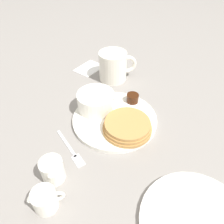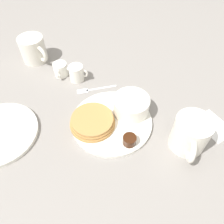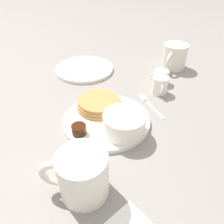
{
  "view_description": "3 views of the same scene",
  "coord_description": "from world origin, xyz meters",
  "views": [
    {
      "loc": [
        0.33,
        0.29,
        0.43
      ],
      "look_at": [
        0.01,
        0.0,
        0.04
      ],
      "focal_mm": 35.0,
      "sensor_mm": 36.0,
      "label": 1
    },
    {
      "loc": [
        -0.35,
        0.18,
        0.52
      ],
      "look_at": [
        0.01,
        -0.01,
        0.03
      ],
      "focal_mm": 35.0,
      "sensor_mm": 36.0,
      "label": 2
    },
    {
      "loc": [
        -0.26,
        -0.38,
        0.39
      ],
      "look_at": [
        0.0,
        -0.02,
        0.04
      ],
      "focal_mm": 35.0,
      "sensor_mm": 36.0,
      "label": 3
    }
  ],
  "objects": [
    {
      "name": "ground_plane",
      "position": [
        0.0,
        0.0,
        0.0
      ],
      "size": [
        4.0,
        4.0,
        0.0
      ],
      "primitive_type": "plane",
      "color": "gray"
    },
    {
      "name": "plate",
      "position": [
        0.0,
        0.0,
        0.01
      ],
      "size": [
        0.24,
        0.24,
        0.01
      ],
      "color": "white",
      "rests_on": "ground_plane"
    },
    {
      "name": "pancake_stack",
      "position": [
        0.01,
        0.05,
        0.03
      ],
      "size": [
        0.13,
        0.13,
        0.03
      ],
      "color": "#B78447",
      "rests_on": "plate"
    },
    {
      "name": "bowl",
      "position": [
        0.01,
        -0.07,
        0.04
      ],
      "size": [
        0.11,
        0.11,
        0.05
      ],
      "color": "white",
      "rests_on": "plate"
    },
    {
      "name": "syrup_cup",
      "position": [
        -0.09,
        -0.01,
        0.02
      ],
      "size": [
        0.04,
        0.04,
        0.02
      ],
      "color": "#38190A",
      "rests_on": "plate"
    },
    {
      "name": "butter_ramekin",
      "position": [
        -0.01,
        -0.09,
        0.03
      ],
      "size": [
        0.04,
        0.04,
        0.04
      ],
      "color": "white",
      "rests_on": "plate"
    },
    {
      "name": "coffee_mug",
      "position": [
        -0.16,
        -0.15,
        0.05
      ],
      "size": [
        0.12,
        0.1,
        0.1
      ],
      "color": "silver",
      "rests_on": "ground_plane"
    },
    {
      "name": "creamer_pitcher_near",
      "position": [
        0.22,
        0.02,
        0.03
      ],
      "size": [
        0.05,
        0.06,
        0.06
      ],
      "color": "white",
      "rests_on": "ground_plane"
    },
    {
      "name": "creamer_pitcher_far",
      "position": [
        0.27,
        0.06,
        0.02
      ],
      "size": [
        0.06,
        0.05,
        0.05
      ],
      "color": "white",
      "rests_on": "ground_plane"
    },
    {
      "name": "fork",
      "position": [
        0.15,
        -0.0,
        0.0
      ],
      "size": [
        0.05,
        0.13,
        0.0
      ],
      "color": "silver",
      "rests_on": "ground_plane"
    },
    {
      "name": "napkin",
      "position": [
        -0.15,
        -0.26,
        0.0
      ],
      "size": [
        0.11,
        0.08,
        0.0
      ],
      "color": "white",
      "rests_on": "ground_plane"
    },
    {
      "name": "second_mug",
      "position": [
        0.4,
        0.12,
        0.05
      ],
      "size": [
        0.12,
        0.09,
        0.09
      ],
      "color": "silver",
      "rests_on": "ground_plane"
    }
  ]
}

